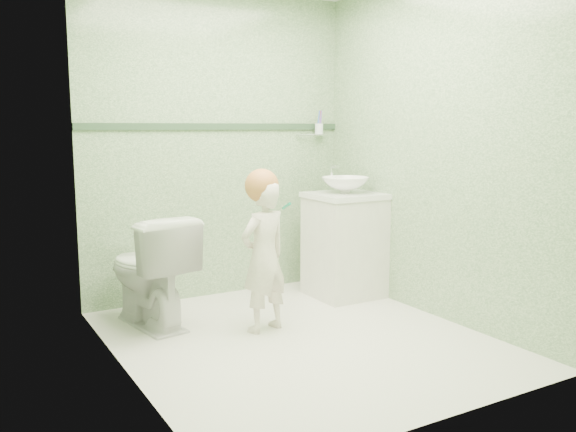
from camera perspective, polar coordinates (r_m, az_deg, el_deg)
ground at (r=3.95m, az=1.11°, el=-11.56°), size 2.50×2.50×0.00m
room_shell at (r=3.71m, az=1.17°, el=6.13°), size 2.50×2.54×2.40m
trim_stripe at (r=4.81m, az=-6.57°, el=8.39°), size 2.20×0.02×0.05m
vanity at (r=4.85m, az=5.35°, el=-2.89°), size 0.52×0.50×0.80m
counter at (r=4.79m, az=5.42°, el=1.93°), size 0.54×0.52×0.04m
basin at (r=4.78m, az=5.43°, el=2.93°), size 0.37×0.37×0.13m
faucet at (r=4.92m, az=4.19°, el=4.04°), size 0.03×0.13×0.18m
cup_holder at (r=5.19m, az=2.87°, el=8.24°), size 0.26×0.07×0.21m
toilet at (r=4.21m, az=-12.98°, el=-5.03°), size 0.55×0.82×0.77m
toddler at (r=3.98m, az=-2.28°, el=-3.86°), size 0.41×0.33×1.00m
hair_cap at (r=3.93m, az=-2.49°, el=2.87°), size 0.22×0.22×0.22m
teal_toothbrush at (r=3.88m, az=-0.27°, el=1.02°), size 0.11×0.14×0.08m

